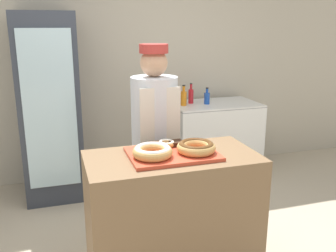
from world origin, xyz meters
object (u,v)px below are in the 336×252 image
(baker_person, at_px, (155,141))
(bottle_orange, at_px, (184,98))
(bottle_blue, at_px, (207,98))
(chest_freezer, at_px, (214,139))
(donut_mini_center, at_px, (166,143))
(brownie_back_right, at_px, (176,143))
(brownie_back_left, at_px, (157,145))
(donut_light_glaze, at_px, (153,151))
(donut_chocolate_glaze, at_px, (196,147))
(beverage_fridge, at_px, (50,108))
(serving_tray, at_px, (172,154))
(bottle_red, at_px, (191,96))

(baker_person, distance_m, bottle_orange, 1.33)
(bottle_blue, bearing_deg, chest_freezer, 8.10)
(donut_mini_center, bearing_deg, brownie_back_right, 0.00)
(donut_mini_center, xyz_separation_m, bottle_orange, (0.69, 1.58, -0.00))
(donut_mini_center, relative_size, bottle_blue, 0.64)
(donut_mini_center, xyz_separation_m, brownie_back_left, (-0.07, 0.00, -0.01))
(brownie_back_left, relative_size, bottle_blue, 0.49)
(bottle_orange, distance_m, bottle_blue, 0.29)
(baker_person, bearing_deg, donut_mini_center, -94.61)
(brownie_back_right, xyz_separation_m, bottle_orange, (0.62, 1.58, 0.00))
(donut_light_glaze, xyz_separation_m, bottle_blue, (1.13, 1.76, -0.04))
(brownie_back_right, bearing_deg, donut_chocolate_glaze, -66.50)
(baker_person, bearing_deg, donut_chocolate_glaze, -79.53)
(donut_mini_center, relative_size, beverage_fridge, 0.07)
(donut_light_glaze, bearing_deg, brownie_back_right, 40.07)
(brownie_back_left, bearing_deg, baker_person, 76.50)
(bottle_orange, bearing_deg, donut_mini_center, -113.65)
(donut_light_glaze, height_order, baker_person, baker_person)
(serving_tray, relative_size, brownie_back_left, 6.15)
(brownie_back_right, distance_m, beverage_fridge, 1.80)
(serving_tray, xyz_separation_m, bottle_blue, (0.98, 1.72, 0.01))
(brownie_back_left, distance_m, brownie_back_right, 0.14)
(donut_mini_center, relative_size, brownie_back_left, 1.30)
(donut_light_glaze, relative_size, bottle_orange, 1.10)
(donut_mini_center, xyz_separation_m, bottle_blue, (0.98, 1.58, -0.02))
(beverage_fridge, relative_size, chest_freezer, 1.86)
(donut_light_glaze, bearing_deg, bottle_orange, 64.49)
(serving_tray, relative_size, beverage_fridge, 0.31)
(donut_chocolate_glaze, bearing_deg, donut_light_glaze, 180.00)
(bottle_blue, bearing_deg, donut_mini_center, -121.83)
(donut_light_glaze, relative_size, bottle_red, 1.10)
(chest_freezer, distance_m, bottle_blue, 0.53)
(serving_tray, bearing_deg, bottle_blue, 60.26)
(brownie_back_right, relative_size, beverage_fridge, 0.05)
(donut_light_glaze, distance_m, chest_freezer, 2.24)
(donut_light_glaze, relative_size, chest_freezer, 0.25)
(bottle_orange, bearing_deg, baker_person, -119.87)
(serving_tray, xyz_separation_m, donut_mini_center, (0.00, 0.14, 0.03))
(baker_person, relative_size, bottle_red, 6.89)
(baker_person, xyz_separation_m, bottle_blue, (0.94, 1.14, 0.10))
(bottle_red, bearing_deg, brownie_back_left, -117.90)
(brownie_back_left, relative_size, beverage_fridge, 0.05)
(bottle_blue, bearing_deg, donut_light_glaze, -122.65)
(baker_person, relative_size, bottle_orange, 6.93)
(donut_mini_center, xyz_separation_m, baker_person, (0.04, 0.44, -0.12))
(donut_mini_center, distance_m, beverage_fridge, 1.77)
(donut_light_glaze, distance_m, bottle_blue, 2.10)
(donut_light_glaze, bearing_deg, bottle_blue, 57.35)
(brownie_back_right, xyz_separation_m, chest_freezer, (1.02, 1.59, -0.53))
(donut_chocolate_glaze, distance_m, chest_freezer, 2.09)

